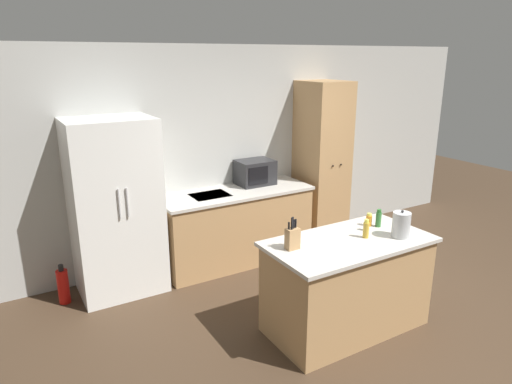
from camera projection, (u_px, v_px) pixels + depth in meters
ground_plane at (375, 327)px, 4.33m from camera, size 14.00×14.00×0.00m
wall_back at (251, 150)px, 5.87m from camera, size 7.20×0.06×2.60m
refrigerator at (116, 208)px, 4.77m from camera, size 0.88×0.69×1.88m
back_counter at (235, 226)px, 5.61m from camera, size 1.88×0.70×0.91m
pantry_cabinet at (322, 164)px, 6.10m from camera, size 0.56×0.63×2.16m
kitchen_island at (347, 284)px, 4.21m from camera, size 1.52×0.80×0.89m
microwave at (255, 172)px, 5.72m from camera, size 0.45×0.35×0.31m
knife_block at (292, 238)px, 3.87m from camera, size 0.11×0.08×0.29m
spice_bottle_tall_dark at (366, 226)px, 4.29m from camera, size 0.05×0.05×0.10m
spice_bottle_short_red at (379, 219)px, 4.38m from camera, size 0.05×0.05×0.17m
spice_bottle_amber_oil at (369, 220)px, 4.41m from camera, size 0.06×0.06×0.13m
spice_bottle_green_herb at (366, 229)px, 4.11m from camera, size 0.05×0.05×0.18m
kettle at (401, 225)px, 4.12m from camera, size 0.16×0.16×0.26m
fire_extinguisher at (63, 286)px, 4.70m from camera, size 0.12×0.12×0.43m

